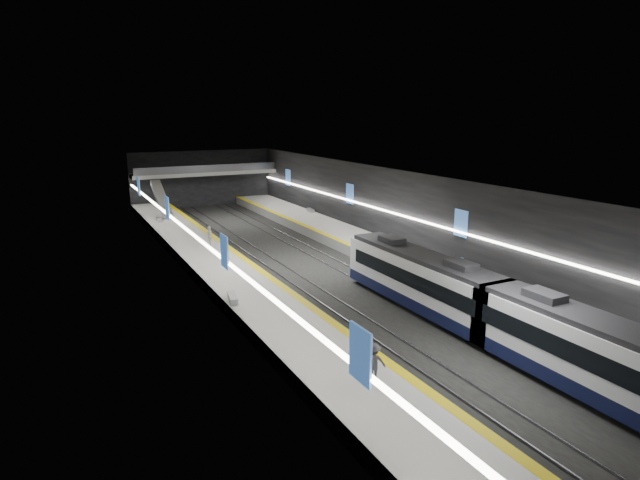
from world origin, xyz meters
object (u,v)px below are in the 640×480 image
bench_left_near (233,298)px  passenger_right_a (417,258)px  escalator (161,199)px  bench_right_near (550,297)px  bench_left_far (159,219)px  bench_right_far (311,210)px  passenger_right_b (462,267)px  passenger_left_b (373,363)px  passenger_left_a (210,237)px  train (496,311)px

bench_left_near → passenger_right_a: bearing=12.5°
escalator → bench_right_near: 46.78m
bench_left_far → passenger_right_a: passenger_right_a is taller
escalator → bench_right_near: escalator is taller
bench_left_far → bench_right_far: size_ratio=1.05×
bench_right_near → passenger_right_b: size_ratio=1.23×
bench_left_near → passenger_right_a: (15.49, 0.52, 0.75)m
bench_right_far → passenger_left_b: bearing=-105.5°
escalator → bench_left_near: 34.11m
escalator → passenger_right_a: escalator is taller
bench_left_far → bench_right_near: bench_right_near is taller
bench_right_near → passenger_right_a: passenger_right_a is taller
passenger_right_b → passenger_left_a: (-14.55, 18.03, 0.21)m
bench_left_near → passenger_left_a: size_ratio=0.94×
bench_right_near → passenger_left_b: bearing=170.7°
bench_right_near → passenger_left_a: size_ratio=0.97×
train → passenger_right_a: bearing=73.9°
bench_left_far → bench_right_far: bench_left_far is taller
bench_right_near → bench_right_far: bench_right_near is taller
bench_right_far → passenger_left_b: (-16.51, -40.53, 0.74)m
passenger_right_b → passenger_left_a: bearing=107.9°
bench_left_near → passenger_left_a: (2.74, 15.29, 0.76)m
passenger_right_a → passenger_left_b: (-13.01, -13.97, -0.03)m
bench_left_far → passenger_left_b: (1.63, -43.45, 0.73)m
bench_right_far → train: bearing=-93.6°
escalator → passenger_right_a: size_ratio=4.10×
passenger_left_a → passenger_right_b: bearing=43.1°
bench_left_near → train: bearing=-33.5°
train → passenger_right_a: 12.62m
passenger_left_a → passenger_left_b: bearing=3.7°
train → bench_left_far: 43.09m
bench_left_far → passenger_right_a: 32.92m
escalator → bench_left_near: bearing=-93.4°
bench_left_near → passenger_left_b: bearing=-69.0°
train → bench_left_far: train is taller
bench_left_far → passenger_right_b: 36.63m
bench_left_near → passenger_right_a: 15.52m
bench_right_far → escalator: bearing=164.5°
escalator → passenger_left_a: (0.74, -18.72, -0.92)m
train → bench_left_far: bearing=105.0°
bench_right_near → bench_left_near: bearing=130.7°
bench_left_far → escalator: bearing=77.2°
bench_right_near → passenger_left_a: (-16.26, 24.83, 0.75)m
train → passenger_left_a: (-9.26, 26.90, -0.21)m
escalator → bench_right_near: bearing=-68.7°
bench_left_far → bench_right_near: bearing=-62.2°
bench_left_near → passenger_right_b: size_ratio=1.20×
passenger_right_b → bench_right_near: bearing=-96.8°
bench_right_near → bench_right_far: 36.62m
passenger_left_a → bench_right_near: bearing=37.4°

